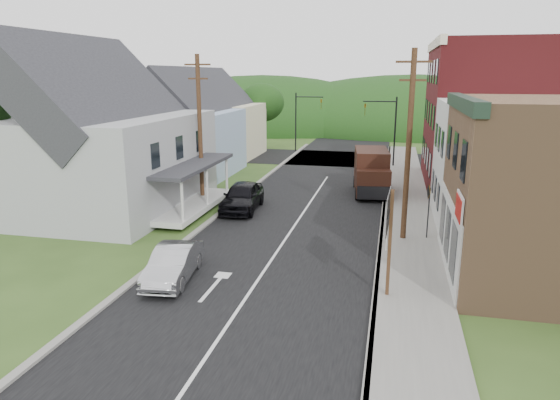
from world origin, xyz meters
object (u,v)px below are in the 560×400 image
Objects in this scene: dark_sedan at (242,197)px; route_sign_cluster at (389,228)px; silver_sedan at (173,264)px; delivery_van at (371,172)px; warning_sign at (428,204)px.

route_sign_cluster is at bearing -53.78° from dark_sedan.
delivery_van is (6.81, 16.45, 0.82)m from silver_sedan.
route_sign_cluster is at bearing -112.74° from warning_sign.
delivery_van is (7.21, 5.94, 0.66)m from dark_sedan.
delivery_van is 2.06× the size of warning_sign.
delivery_van is 9.78m from warning_sign.
route_sign_cluster is 7.26m from warning_sign.
warning_sign reaches higher than silver_sedan.
route_sign_cluster is at bearing -5.67° from silver_sedan.
warning_sign is (1.79, 6.98, -0.82)m from route_sign_cluster.
route_sign_cluster reaches higher than delivery_van.
dark_sedan is 9.37m from delivery_van.
warning_sign reaches higher than dark_sedan.
delivery_van reaches higher than dark_sedan.
warning_sign is (9.92, 7.19, 1.17)m from silver_sedan.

